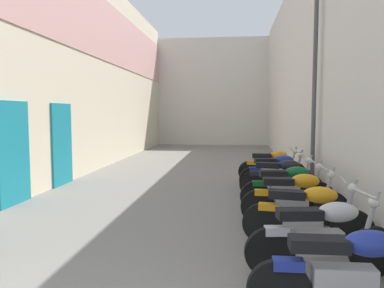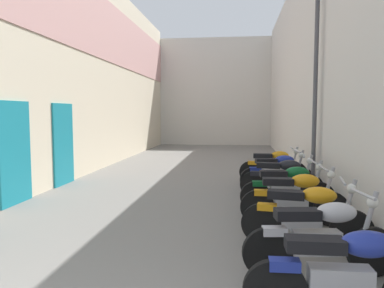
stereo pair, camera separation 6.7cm
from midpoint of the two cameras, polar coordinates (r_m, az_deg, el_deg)
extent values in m
plane|color=slate|center=(10.36, -1.14, -6.03)|extent=(36.76, 36.76, 0.00)
cube|color=beige|center=(13.11, -15.68, 11.02)|extent=(0.40, 20.76, 6.81)
cube|color=teal|center=(8.70, -25.91, -1.26)|extent=(0.06, 1.10, 2.20)
cube|color=teal|center=(10.61, -19.55, -0.05)|extent=(0.06, 1.10, 2.20)
cube|color=#DBA39E|center=(13.28, -14.96, 17.51)|extent=(0.04, 20.76, 2.18)
cube|color=beige|center=(12.35, 16.87, 11.00)|extent=(0.40, 20.76, 6.64)
cube|color=beige|center=(23.53, 3.21, 7.90)|extent=(9.64, 2.00, 6.43)
cube|color=#9E9EA3|center=(3.84, 21.75, -19.00)|extent=(0.56, 0.21, 0.28)
ellipsoid|color=navy|center=(3.78, 25.37, -13.66)|extent=(0.48, 0.27, 0.24)
cube|color=black|center=(3.66, 18.35, -14.38)|extent=(0.52, 0.23, 0.12)
cube|color=navy|center=(3.68, 14.04, -17.49)|extent=(0.28, 0.14, 0.10)
cylinder|color=black|center=(5.07, 25.79, -14.62)|extent=(0.61, 0.16, 0.60)
cylinder|color=black|center=(4.66, 11.42, -15.99)|extent=(0.61, 0.16, 0.60)
cube|color=#9E9EA3|center=(4.77, 18.40, -14.10)|extent=(0.58, 0.28, 0.28)
ellipsoid|color=#B7B7BC|center=(4.75, 21.16, -9.73)|extent=(0.51, 0.32, 0.24)
cube|color=black|center=(4.61, 15.78, -10.32)|extent=(0.55, 0.29, 0.12)
cylinder|color=#9E9EA3|center=(4.94, 25.21, -10.88)|extent=(0.25, 0.09, 0.77)
cylinder|color=#9E9EA3|center=(4.83, 24.61, -6.94)|extent=(0.12, 0.58, 0.04)
sphere|color=silver|center=(4.90, 25.84, -8.01)|extent=(0.14, 0.14, 0.14)
cube|color=#B7B7BC|center=(4.59, 12.47, -12.89)|extent=(0.30, 0.18, 0.10)
cylinder|color=black|center=(5.79, 23.14, -12.12)|extent=(0.61, 0.17, 0.60)
cylinder|color=black|center=(5.75, 10.43, -11.91)|extent=(0.61, 0.17, 0.60)
cube|color=#9E9EA3|center=(5.70, 16.32, -10.93)|extent=(0.58, 0.28, 0.28)
ellipsoid|color=orange|center=(5.63, 18.77, -7.43)|extent=(0.51, 0.33, 0.24)
cube|color=black|center=(5.62, 14.04, -7.53)|extent=(0.55, 0.30, 0.12)
cylinder|color=#9E9EA3|center=(5.69, 22.55, -8.75)|extent=(0.25, 0.10, 0.77)
cylinder|color=#9E9EA3|center=(5.61, 21.96, -5.26)|extent=(0.13, 0.58, 0.04)
sphere|color=silver|center=(5.64, 23.14, -6.28)|extent=(0.14, 0.14, 0.14)
cube|color=orange|center=(5.68, 11.29, -9.43)|extent=(0.30, 0.18, 0.10)
cylinder|color=black|center=(6.89, 20.35, -9.32)|extent=(0.60, 0.09, 0.60)
cylinder|color=black|center=(6.69, 9.79, -9.50)|extent=(0.60, 0.09, 0.60)
cube|color=#9E9EA3|center=(6.73, 14.74, -8.47)|extent=(0.56, 0.20, 0.28)
ellipsoid|color=orange|center=(6.70, 16.76, -5.43)|extent=(0.48, 0.26, 0.24)
cube|color=black|center=(6.63, 12.83, -5.63)|extent=(0.52, 0.22, 0.12)
cylinder|color=#9E9EA3|center=(6.80, 19.86, -6.48)|extent=(0.25, 0.06, 0.77)
cylinder|color=#9E9EA3|center=(6.73, 19.37, -3.56)|extent=(0.04, 0.58, 0.04)
sphere|color=silver|center=(6.77, 20.34, -4.39)|extent=(0.14, 0.14, 0.14)
cube|color=orange|center=(6.64, 10.51, -7.33)|extent=(0.28, 0.14, 0.10)
cylinder|color=black|center=(7.76, 18.72, -7.71)|extent=(0.60, 0.13, 0.60)
cylinder|color=black|center=(7.50, 9.44, -7.95)|extent=(0.60, 0.13, 0.60)
cube|color=#9E9EA3|center=(7.57, 13.80, -6.97)|extent=(0.57, 0.24, 0.28)
ellipsoid|color=#0F5123|center=(7.55, 15.57, -4.26)|extent=(0.50, 0.30, 0.24)
cube|color=black|center=(7.46, 12.12, -4.45)|extent=(0.54, 0.26, 0.12)
cylinder|color=#9E9EA3|center=(7.67, 18.28, -5.17)|extent=(0.25, 0.08, 0.77)
cylinder|color=#9E9EA3|center=(7.60, 17.85, -2.58)|extent=(0.08, 0.58, 0.04)
sphere|color=silver|center=(7.65, 18.69, -3.32)|extent=(0.14, 0.14, 0.14)
cube|color=#0F5123|center=(7.46, 10.08, -5.99)|extent=(0.29, 0.16, 0.10)
cylinder|color=black|center=(8.64, 17.37, -6.40)|extent=(0.60, 0.18, 0.60)
cylinder|color=black|center=(8.71, 9.07, -6.15)|extent=(0.60, 0.18, 0.60)
cube|color=#9E9EA3|center=(8.63, 12.88, -5.50)|extent=(0.59, 0.29, 0.28)
ellipsoid|color=black|center=(8.57, 14.47, -3.17)|extent=(0.52, 0.34, 0.24)
cube|color=black|center=(8.60, 11.39, -3.22)|extent=(0.55, 0.31, 0.12)
cylinder|color=#9E9EA3|center=(8.58, 16.96, -4.09)|extent=(0.25, 0.10, 0.77)
cylinder|color=#9E9EA3|center=(8.54, 16.54, -1.76)|extent=(0.14, 0.58, 0.04)
sphere|color=silver|center=(8.55, 17.33, -2.45)|extent=(0.14, 0.14, 0.14)
cube|color=black|center=(8.65, 9.62, -4.48)|extent=(0.30, 0.19, 0.10)
cylinder|color=black|center=(9.68, 16.17, -5.18)|extent=(0.60, 0.18, 0.60)
cylinder|color=black|center=(9.34, 8.89, -5.41)|extent=(0.60, 0.18, 0.60)
cube|color=#9E9EA3|center=(9.46, 12.32, -4.60)|extent=(0.59, 0.29, 0.28)
ellipsoid|color=navy|center=(9.47, 13.70, -2.41)|extent=(0.52, 0.34, 0.24)
cube|color=black|center=(9.35, 11.00, -2.57)|extent=(0.55, 0.30, 0.12)
cylinder|color=#9E9EA3|center=(9.60, 15.83, -3.14)|extent=(0.25, 0.10, 0.77)
cylinder|color=#9E9EA3|center=(9.54, 15.48, -1.06)|extent=(0.13, 0.58, 0.04)
sphere|color=silver|center=(9.59, 16.14, -1.65)|extent=(0.14, 0.14, 0.14)
cube|color=navy|center=(9.31, 9.39, -3.82)|extent=(0.30, 0.19, 0.10)
cylinder|color=black|center=(10.58, 15.37, -4.32)|extent=(0.60, 0.11, 0.60)
cylinder|color=black|center=(10.51, 8.57, -4.26)|extent=(0.60, 0.11, 0.60)
cube|color=#9E9EA3|center=(10.51, 11.72, -3.64)|extent=(0.57, 0.22, 0.28)
ellipsoid|color=orange|center=(10.48, 13.01, -1.71)|extent=(0.49, 0.28, 0.24)
cube|color=black|center=(10.46, 10.50, -1.79)|extent=(0.53, 0.24, 0.12)
cylinder|color=#9E9EA3|center=(10.53, 15.04, -2.43)|extent=(0.25, 0.07, 0.77)
cylinder|color=#9E9EA3|center=(10.48, 14.70, -0.53)|extent=(0.06, 0.58, 0.04)
sphere|color=silver|center=(10.50, 15.34, -1.08)|extent=(0.14, 0.14, 0.14)
cube|color=orange|center=(10.48, 9.03, -2.86)|extent=(0.29, 0.15, 0.10)
cylinder|color=#47474C|center=(9.17, 18.09, 7.81)|extent=(0.10, 0.10, 4.93)
camera|label=1|loc=(0.03, -90.26, -0.02)|focal=34.69mm
camera|label=2|loc=(0.03, 89.74, 0.02)|focal=34.69mm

